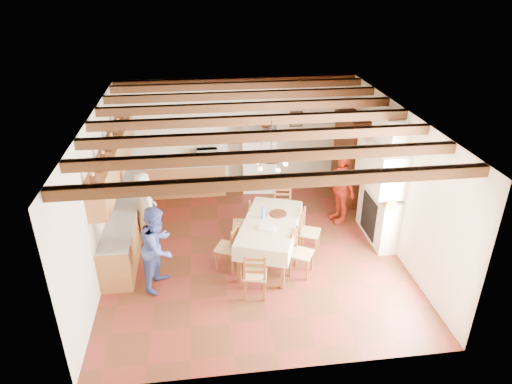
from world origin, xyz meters
TOP-DOWN VIEW (x-y plane):
  - floor at (0.00, 0.00)m, footprint 6.00×6.50m
  - ceiling at (0.00, 0.00)m, footprint 6.00×6.50m
  - wall_back at (0.00, 3.26)m, footprint 6.00×0.02m
  - wall_front at (0.00, -3.26)m, footprint 6.00×0.02m
  - wall_left at (-3.01, 0.00)m, footprint 0.02×6.50m
  - wall_right at (3.01, 0.00)m, footprint 0.02×6.50m
  - ceiling_beams at (0.00, 0.00)m, footprint 6.00×6.30m
  - lower_cabinets_left at (-2.70, 1.05)m, footprint 0.60×4.30m
  - lower_cabinets_back at (-1.55, 2.95)m, footprint 2.30×0.60m
  - countertop_left at (-2.70, 1.05)m, footprint 0.62×4.30m
  - countertop_back at (-1.55, 2.95)m, footprint 2.34×0.62m
  - backsplash_left at (-2.98, 1.05)m, footprint 0.03×4.30m
  - backsplash_back at (-1.55, 3.23)m, footprint 2.30×0.03m
  - upper_cabinets at (-2.83, 1.05)m, footprint 0.35×4.20m
  - fireplace at (2.72, 0.20)m, footprint 0.56×1.60m
  - wall_picture at (1.55, 3.23)m, footprint 0.34×0.03m
  - refrigerator at (0.55, 3.00)m, footprint 0.96×0.83m
  - hutch at (2.75, 2.18)m, footprint 0.63×1.26m
  - dining_table at (0.30, -0.34)m, footprint 1.66×2.26m
  - chandelier at (0.30, -0.34)m, footprint 0.47×0.47m
  - chair_left_near at (-0.59, -0.50)m, footprint 0.54×0.55m
  - chair_left_far at (-0.20, 0.36)m, footprint 0.45×0.47m
  - chair_right_near at (0.84, -0.91)m, footprint 0.55×0.56m
  - chair_right_far at (1.18, -0.16)m, footprint 0.54×0.55m
  - chair_end_near at (-0.14, -1.45)m, footprint 0.49×0.48m
  - chair_end_far at (0.79, 0.87)m, footprint 0.47×0.45m
  - person_man at (-2.19, 0.50)m, footprint 0.62×0.74m
  - person_woman_blue at (-1.88, -0.91)m, footprint 0.88×0.98m
  - person_woman_red at (2.19, 1.05)m, footprint 0.69×1.06m
  - microwave at (-0.84, 2.95)m, footprint 0.56×0.39m
  - fridge_vase at (0.70, 3.00)m, footprint 0.31×0.31m

SIDE VIEW (x-z plane):
  - floor at x=0.00m, z-range -0.02..0.00m
  - lower_cabinets_left at x=-2.70m, z-range 0.00..0.86m
  - lower_cabinets_back at x=-1.55m, z-range 0.00..0.86m
  - chair_left_near at x=-0.59m, z-range 0.00..0.96m
  - chair_left_far at x=-0.20m, z-range 0.00..0.96m
  - chair_right_near at x=0.84m, z-range 0.00..0.96m
  - chair_right_far at x=1.18m, z-range 0.00..0.96m
  - chair_end_near at x=-0.14m, z-range 0.00..0.96m
  - chair_end_far at x=0.79m, z-range 0.00..0.96m
  - dining_table at x=0.30m, z-range 0.36..1.24m
  - person_woman_blue at x=-1.88m, z-range 0.00..1.67m
  - person_woman_red at x=2.19m, z-range 0.00..1.68m
  - person_man at x=-2.19m, z-range 0.00..1.74m
  - refrigerator at x=0.55m, z-range 0.00..1.75m
  - countertop_left at x=-2.70m, z-range 0.86..0.90m
  - countertop_back at x=-1.55m, z-range 0.86..0.90m
  - microwave at x=-0.84m, z-range 0.90..1.20m
  - hutch at x=2.75m, z-range 0.00..2.22m
  - backsplash_left at x=-2.98m, z-range 0.90..1.50m
  - backsplash_back at x=-1.55m, z-range 0.90..1.50m
  - fireplace at x=2.72m, z-range 0.00..2.80m
  - wall_back at x=0.00m, z-range 0.00..3.00m
  - wall_front at x=0.00m, z-range 0.00..3.00m
  - wall_left at x=-3.01m, z-range 0.00..3.00m
  - wall_right at x=3.01m, z-range 0.00..3.00m
  - upper_cabinets at x=-2.83m, z-range 1.50..2.20m
  - wall_picture at x=1.55m, z-range 1.64..2.06m
  - fridge_vase at x=0.70m, z-range 1.75..2.03m
  - chandelier at x=0.30m, z-range 2.23..2.27m
  - ceiling_beams at x=0.00m, z-range 2.83..2.99m
  - ceiling at x=0.00m, z-range 3.00..3.02m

